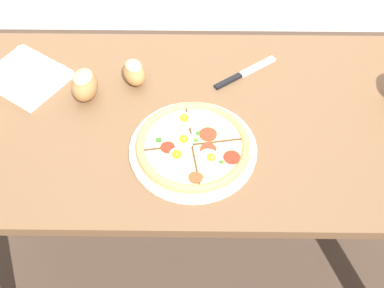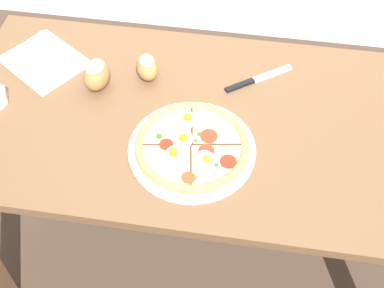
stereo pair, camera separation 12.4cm
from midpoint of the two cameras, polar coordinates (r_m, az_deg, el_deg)
ground_plane at (r=2.10m, az=2.43°, el=-11.26°), size 12.00×12.00×0.00m
dining_table at (r=1.56m, az=3.21°, el=-0.18°), size 1.39×0.71×0.76m
pizza at (r=1.39m, az=2.55°, el=-0.42°), size 0.33×0.33×0.05m
napkin_folded at (r=1.66m, az=-13.46°, el=8.62°), size 0.28×0.27×0.04m
bread_piece_near at (r=1.56m, az=-2.53°, el=8.08°), size 0.09×0.10×0.07m
bread_piece_mid at (r=1.54m, az=-7.88°, el=7.24°), size 0.08×0.10×0.09m
knife_main at (r=1.60m, az=9.28°, el=6.77°), size 0.19×0.14×0.01m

